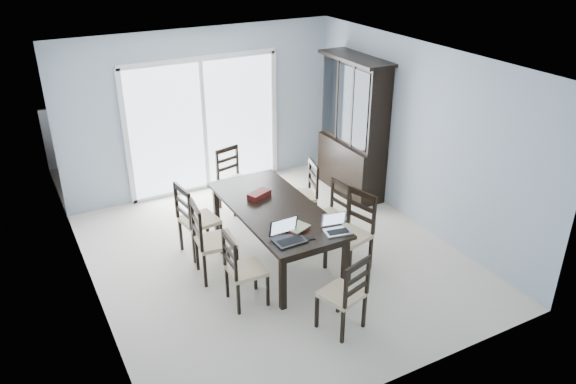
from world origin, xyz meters
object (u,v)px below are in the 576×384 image
(chair_left_mid, at_px, (207,233))
(chair_end_far, at_px, (232,172))
(chair_left_near, at_px, (239,262))
(chair_right_far, at_px, (306,187))
(laptop_dark, at_px, (290,237))
(laptop_silver, at_px, (338,229))
(hot_tub, at_px, (151,142))
(game_box, at_px, (259,195))
(china_hutch, at_px, (353,128))
(dining_table, at_px, (275,212))
(chair_end_near, at_px, (349,288))
(chair_left_far, at_px, (192,213))
(chair_right_near, at_px, (355,223))
(chair_right_mid, at_px, (334,207))
(cell_phone, at_px, (310,239))

(chair_left_mid, xyz_separation_m, chair_end_far, (1.02, 1.62, -0.05))
(chair_left_near, height_order, chair_right_far, chair_right_far)
(laptop_dark, bearing_deg, laptop_silver, -9.09)
(chair_left_near, relative_size, hot_tub, 0.50)
(chair_right_far, height_order, game_box, chair_right_far)
(chair_left_mid, xyz_separation_m, laptop_silver, (1.28, -0.92, 0.17))
(china_hutch, bearing_deg, dining_table, -148.29)
(dining_table, relative_size, chair_end_near, 2.06)
(chair_left_far, relative_size, chair_right_near, 0.99)
(laptop_dark, xyz_separation_m, laptop_silver, (0.59, -0.08, -0.01))
(game_box, bearing_deg, chair_end_far, 83.20)
(chair_right_mid, height_order, chair_right_far, chair_right_far)
(china_hutch, xyz_separation_m, cell_phone, (-2.03, -2.14, -0.32))
(cell_phone, bearing_deg, china_hutch, 58.21)
(chair_right_near, xyz_separation_m, chair_end_far, (-0.69, 2.27, -0.04))
(chair_right_far, relative_size, hot_tub, 0.52)
(chair_right_mid, xyz_separation_m, laptop_silver, (-0.55, -0.91, 0.27))
(chair_right_mid, height_order, chair_end_near, chair_end_near)
(chair_right_near, bearing_deg, hot_tub, 3.11)
(chair_right_far, distance_m, laptop_dark, 1.81)
(chair_end_near, height_order, hot_tub, chair_end_near)
(chair_left_far, xyz_separation_m, laptop_silver, (1.26, -1.51, 0.18))
(chair_left_far, xyz_separation_m, chair_right_near, (1.70, -1.23, 0.01))
(chair_right_mid, bearing_deg, chair_left_far, 65.38)
(chair_left_far, relative_size, chair_right_far, 1.06)
(chair_right_near, bearing_deg, dining_table, 36.05)
(laptop_silver, height_order, game_box, laptop_silver)
(laptop_silver, relative_size, cell_phone, 3.13)
(dining_table, height_order, cell_phone, cell_phone)
(chair_left_mid, relative_size, chair_right_near, 1.00)
(chair_end_far, bearing_deg, hot_tub, -85.55)
(chair_end_far, relative_size, game_box, 3.55)
(dining_table, relative_size, game_box, 7.09)
(chair_left_near, relative_size, chair_end_near, 0.99)
(chair_left_mid, bearing_deg, chair_end_far, 154.23)
(dining_table, bearing_deg, chair_left_far, 146.90)
(chair_left_mid, relative_size, chair_end_far, 1.08)
(chair_left_far, bearing_deg, cell_phone, 24.27)
(china_hutch, height_order, chair_end_near, china_hutch)
(dining_table, xyz_separation_m, chair_left_near, (-0.81, -0.68, -0.11))
(chair_end_near, bearing_deg, chair_right_far, 53.62)
(chair_left_mid, height_order, chair_end_far, chair_left_mid)
(chair_left_near, bearing_deg, laptop_dark, 77.47)
(laptop_dark, bearing_deg, chair_right_near, 9.34)
(laptop_dark, relative_size, laptop_silver, 1.07)
(laptop_dark, bearing_deg, chair_end_near, -75.04)
(chair_left_mid, xyz_separation_m, hot_tub, (0.34, 3.64, -0.11))
(chair_left_mid, relative_size, chair_right_mid, 1.18)
(dining_table, distance_m, laptop_dark, 0.88)
(laptop_silver, relative_size, hot_tub, 0.16)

